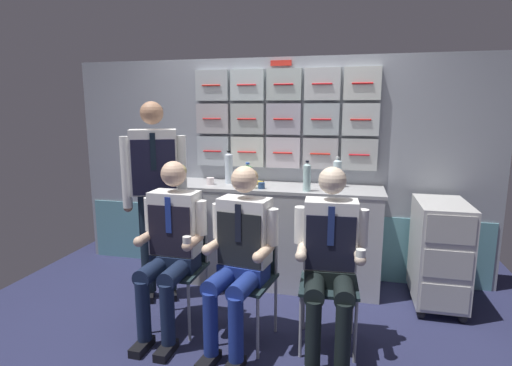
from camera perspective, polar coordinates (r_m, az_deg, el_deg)
ground at (r=3.15m, az=-2.50°, el=-21.94°), size 4.80×4.80×0.04m
galley_bulkhead at (r=4.03m, az=2.84°, el=2.46°), size 4.20×0.14×2.15m
galley_counter at (r=3.89m, az=2.59°, el=-7.32°), size 1.99×0.53×0.95m
service_trolley at (r=3.77m, az=24.51°, el=-8.75°), size 0.40×0.65×0.91m
folding_chair_left at (r=3.25m, az=-10.56°, el=-9.98°), size 0.41×0.41×0.87m
crew_member_left at (r=3.06m, az=-11.96°, el=-7.85°), size 0.50×0.62×1.29m
folding_chair_right at (r=3.01m, az=-0.99°, el=-11.50°), size 0.46×0.46×0.87m
crew_member_right at (r=2.81m, az=-2.31°, el=-9.39°), size 0.50×0.64×1.28m
folding_chair_by_counter at (r=3.00m, az=10.31°, el=-11.80°), size 0.42×0.43×0.87m
crew_member_by_counter at (r=2.78m, az=10.45°, el=-9.71°), size 0.50×0.62×1.29m
crew_member_standing at (r=3.55m, az=-14.12°, el=0.00°), size 0.50×0.38×1.73m
water_bottle_blue_cap at (r=3.54m, az=7.23°, el=0.88°), size 0.07×0.07×0.27m
water_bottle_clear at (r=3.90m, az=-3.86°, el=2.18°), size 0.08×0.08×0.32m
water_bottle_short at (r=3.77m, az=11.42°, el=1.42°), size 0.08×0.08×0.28m
sparkling_bottle_green at (r=3.63m, az=-1.19°, el=0.96°), size 0.08×0.08×0.24m
coffee_cup_white at (r=3.86m, az=-6.47°, el=0.31°), size 0.07×0.07×0.07m
espresso_cup_small at (r=3.64m, az=0.78°, el=-0.34°), size 0.06×0.06×0.06m
snack_banana at (r=3.83m, az=-0.16°, el=0.06°), size 0.17×0.10×0.04m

